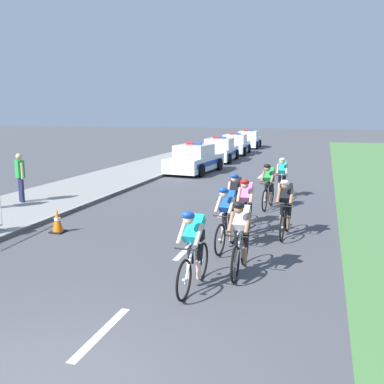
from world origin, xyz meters
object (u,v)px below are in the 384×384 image
object	(u,v)px
police_car_third	(235,145)
cyclist_fourth	(246,206)
police_car_second	(220,151)
cyclist_seventh	(268,185)
police_car_furthest	(248,140)
cyclist_lead	(193,248)
police_car_nearest	(195,160)
cyclist_second	(240,236)
cyclist_sixth	(235,198)
cyclist_third	(227,217)
traffic_cone_near	(58,221)
spectator_closest	(20,174)
cyclist_fifth	(285,207)
cyclist_eighth	(282,177)

from	to	relation	value
police_car_third	cyclist_fourth	bearing A→B (deg)	-77.68
cyclist_fourth	police_car_second	size ratio (longest dim) A/B	0.39
cyclist_seventh	police_car_furthest	distance (m)	24.34
cyclist_lead	police_car_nearest	xyz separation A→B (m)	(-4.37, 14.41, -0.11)
cyclist_second	police_car_second	distance (m)	19.63
cyclist_sixth	cyclist_third	bearing A→B (deg)	-83.61
traffic_cone_near	police_car_furthest	bearing A→B (deg)	89.65
cyclist_third	police_car_furthest	size ratio (longest dim) A/B	0.38
police_car_third	police_car_furthest	world-z (taller)	same
cyclist_seventh	spectator_closest	size ratio (longest dim) A/B	1.03
police_car_third	cyclist_lead	bearing A→B (deg)	-80.08
cyclist_lead	police_car_second	world-z (taller)	police_car_second
cyclist_seventh	traffic_cone_near	world-z (taller)	cyclist_seventh
spectator_closest	cyclist_sixth	bearing A→B (deg)	-2.99
cyclist_seventh	cyclist_fifth	bearing A→B (deg)	-75.15
cyclist_lead	police_car_third	size ratio (longest dim) A/B	0.39
cyclist_seventh	cyclist_fourth	bearing A→B (deg)	-92.71
cyclist_lead	cyclist_fourth	xyz separation A→B (m)	(0.28, 3.70, 0.00)
cyclist_third	cyclist_seventh	size ratio (longest dim) A/B	1.00
cyclist_third	cyclist_fourth	xyz separation A→B (m)	(0.21, 1.27, 0.00)
police_car_nearest	spectator_closest	world-z (taller)	spectator_closest
police_car_furthest	police_car_third	bearing A→B (deg)	-90.00
police_car_furthest	cyclist_third	bearing A→B (deg)	-81.14
cyclist_second	police_car_third	bearing A→B (deg)	101.85
cyclist_lead	cyclist_sixth	xyz separation A→B (m)	(-0.17, 4.56, 0.00)
cyclist_lead	cyclist_seventh	bearing A→B (deg)	86.43
police_car_nearest	cyclist_third	bearing A→B (deg)	-69.68
cyclist_eighth	police_car_furthest	world-z (taller)	police_car_furthest
cyclist_third	police_car_furthest	bearing A→B (deg)	98.86
cyclist_fifth	police_car_second	size ratio (longest dim) A/B	0.39
cyclist_second	police_car_furthest	distance (m)	30.30
police_car_furthest	cyclist_lead	bearing A→B (deg)	-81.95
cyclist_second	cyclist_third	world-z (taller)	same
cyclist_fourth	traffic_cone_near	size ratio (longest dim) A/B	2.69
cyclist_sixth	police_car_third	world-z (taller)	police_car_third
cyclist_seventh	police_car_nearest	bearing A→B (deg)	123.07
cyclist_fourth	cyclist_eighth	distance (m)	5.34
traffic_cone_near	cyclist_eighth	bearing A→B (deg)	51.49
police_car_nearest	traffic_cone_near	distance (m)	11.97
police_car_nearest	police_car_third	world-z (taller)	same
cyclist_seventh	cyclist_second	bearing A→B (deg)	-87.87
cyclist_third	cyclist_sixth	xyz separation A→B (m)	(-0.24, 2.13, 0.00)
cyclist_third	cyclist_fourth	world-z (taller)	same
cyclist_fourth	spectator_closest	distance (m)	8.08
cyclist_second	police_car_second	world-z (taller)	police_car_second
spectator_closest	traffic_cone_near	bearing A→B (deg)	-38.35
cyclist_fourth	police_car_nearest	world-z (taller)	police_car_nearest
cyclist_third	spectator_closest	size ratio (longest dim) A/B	1.03
cyclist_fourth	police_car_furthest	world-z (taller)	police_car_furthest
cyclist_second	police_car_nearest	bearing A→B (deg)	110.59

